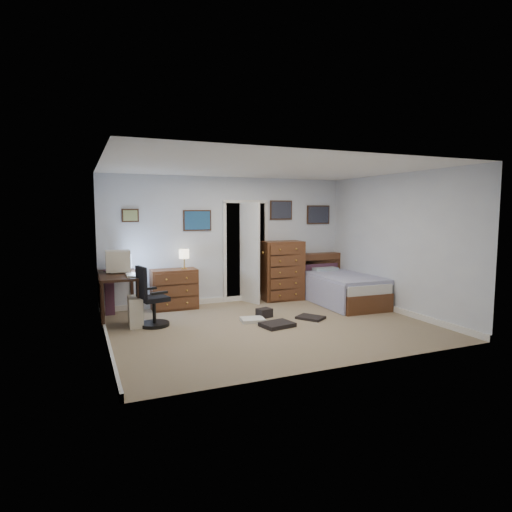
{
  "coord_description": "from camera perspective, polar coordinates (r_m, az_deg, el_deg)",
  "views": [
    {
      "loc": [
        -2.81,
        -6.09,
        1.83
      ],
      "look_at": [
        -0.13,
        0.3,
        1.1
      ],
      "focal_mm": 30.0,
      "sensor_mm": 36.0,
      "label": 1
    }
  ],
  "objects": [
    {
      "name": "computer_desk",
      "position": [
        7.57,
        -18.6,
        -3.63
      ],
      "size": [
        0.67,
        1.38,
        0.78
      ],
      "rotation": [
        0.0,
        0.0,
        -0.03
      ],
      "color": "black",
      "rests_on": "floor"
    },
    {
      "name": "office_chair",
      "position": [
        7.01,
        -13.86,
        -6.13
      ],
      "size": [
        0.57,
        0.57,
        0.97
      ],
      "rotation": [
        0.0,
        0.0,
        0.23
      ],
      "color": "black",
      "rests_on": "floor"
    },
    {
      "name": "headboard_bookcase",
      "position": [
        9.4,
        8.35,
        -2.26
      ],
      "size": [
        1.03,
        0.29,
        0.92
      ],
      "rotation": [
        0.0,
        0.0,
        0.03
      ],
      "color": "brown",
      "rests_on": "floor"
    },
    {
      "name": "low_dresser",
      "position": [
        8.17,
        -10.85,
        -4.35
      ],
      "size": [
        0.85,
        0.44,
        0.75
      ],
      "primitive_type": "cube",
      "rotation": [
        0.0,
        0.0,
        -0.02
      ],
      "color": "brown",
      "rests_on": "floor"
    },
    {
      "name": "tall_dresser",
      "position": [
        8.84,
        3.51,
        -1.95
      ],
      "size": [
        0.86,
        0.54,
        1.22
      ],
      "primitive_type": "cube",
      "rotation": [
        0.0,
        0.0,
        -0.07
      ],
      "color": "brown",
      "rests_on": "floor"
    },
    {
      "name": "floor",
      "position": [
        6.96,
        1.93,
        -9.32
      ],
      "size": [
        5.0,
        4.0,
        0.02
      ],
      "primitive_type": "cube",
      "color": "gray",
      "rests_on": "ground"
    },
    {
      "name": "keyboard",
      "position": [
        7.22,
        -16.27,
        -2.46
      ],
      "size": [
        0.17,
        0.42,
        0.03
      ],
      "primitive_type": "cube",
      "rotation": [
        0.0,
        0.0,
        -0.03
      ],
      "color": "beige",
      "rests_on": "computer_desk"
    },
    {
      "name": "bed",
      "position": [
        8.66,
        11.3,
        -4.28
      ],
      "size": [
        1.1,
        1.97,
        0.63
      ],
      "rotation": [
        0.0,
        0.0,
        -0.03
      ],
      "color": "brown",
      "rests_on": "floor"
    },
    {
      "name": "doorway",
      "position": [
        8.98,
        -2.1,
        0.72
      ],
      "size": [
        0.96,
        1.12,
        2.05
      ],
      "color": "black",
      "rests_on": "floor"
    },
    {
      "name": "table_lamp",
      "position": [
        8.12,
        -9.56,
        0.19
      ],
      "size": [
        0.19,
        0.19,
        0.37
      ],
      "rotation": [
        0.0,
        0.0,
        -0.02
      ],
      "color": "gold",
      "rests_on": "low_dresser"
    },
    {
      "name": "pc_tower",
      "position": [
        7.13,
        -15.77,
        -7.14
      ],
      "size": [
        0.23,
        0.45,
        0.47
      ],
      "rotation": [
        0.0,
        0.0,
        -0.03
      ],
      "color": "beige",
      "rests_on": "floor"
    },
    {
      "name": "media_stack",
      "position": [
        8.02,
        -18.96,
        -4.59
      ],
      "size": [
        0.16,
        0.16,
        0.8
      ],
      "primitive_type": "cube",
      "rotation": [
        0.0,
        0.0,
        -0.03
      ],
      "color": "maroon",
      "rests_on": "floor"
    },
    {
      "name": "floor_clutter",
      "position": [
        7.18,
        2.63,
        -8.45
      ],
      "size": [
        1.45,
        0.99,
        0.15
      ],
      "rotation": [
        0.0,
        0.0,
        0.18
      ],
      "color": "black",
      "rests_on": "floor"
    },
    {
      "name": "wall_posters",
      "position": [
        8.75,
        -0.07,
        5.47
      ],
      "size": [
        4.38,
        0.04,
        0.6
      ],
      "color": "#331E11",
      "rests_on": "floor"
    },
    {
      "name": "crt_monitor",
      "position": [
        7.68,
        -17.91,
        -0.66
      ],
      "size": [
        0.42,
        0.39,
        0.38
      ],
      "rotation": [
        0.0,
        0.0,
        -0.03
      ],
      "color": "beige",
      "rests_on": "computer_desk"
    }
  ]
}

